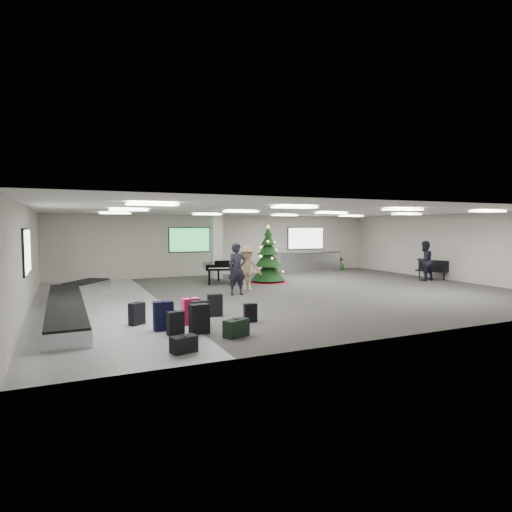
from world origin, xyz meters
name	(u,v)px	position (x,y,z in m)	size (l,w,h in m)	color
ground	(288,293)	(0.00, 0.00, 0.00)	(18.00, 18.00, 0.00)	#3B3936
room_envelope	(272,233)	(-0.38, 0.67, 2.33)	(18.02, 14.02, 3.21)	#AEA79F
baggage_carousel	(71,302)	(-7.84, -0.08, 0.21)	(2.28, 9.71, 0.43)	silver
service_counter	(308,262)	(5.00, 6.65, 0.55)	(4.05, 0.65, 1.08)	silver
suitcase_0	(199,319)	(-5.06, -4.75, 0.36)	(0.48, 0.29, 0.74)	black
suitcase_1	(200,314)	(-4.85, -4.13, 0.34)	(0.45, 0.25, 0.71)	black
pink_suitcase	(191,311)	(-4.99, -3.74, 0.35)	(0.48, 0.31, 0.73)	#DD1C57
suitcase_3	(215,305)	(-4.06, -3.00, 0.32)	(0.47, 0.32, 0.67)	black
navy_suitcase	(163,316)	(-5.78, -4.07, 0.37)	(0.48, 0.29, 0.75)	black
suitcase_5	(176,323)	(-5.63, -4.68, 0.29)	(0.41, 0.26, 0.59)	black
green_duffel	(236,328)	(-4.35, -5.39, 0.21)	(0.69, 0.54, 0.43)	black
suitcase_7	(250,313)	(-3.42, -4.11, 0.25)	(0.37, 0.22, 0.52)	black
suitcase_8	(137,314)	(-6.29, -3.20, 0.30)	(0.46, 0.40, 0.61)	black
black_duffel	(184,344)	(-5.81, -6.14, 0.17)	(0.58, 0.40, 0.36)	black
christmas_tree	(268,262)	(0.70, 3.19, 0.92)	(1.89, 1.89, 2.69)	maroon
grand_piano	(220,266)	(-1.45, 3.82, 0.77)	(1.81, 2.15, 1.08)	black
bench	(433,269)	(8.55, 0.77, 0.52)	(1.07, 1.54, 0.93)	black
traveler_a	(237,269)	(-2.02, 0.31, 0.98)	(0.72, 0.47, 1.97)	black
traveler_b	(247,268)	(-1.20, 1.26, 0.91)	(1.18, 0.68, 1.82)	#967E5D
traveler_bench	(424,261)	(7.75, 0.56, 0.95)	(0.92, 0.72, 1.90)	black
potted_plant_left	(274,266)	(2.48, 6.05, 0.42)	(0.46, 0.37, 0.84)	#133B19
potted_plant_right	(341,263)	(7.13, 6.44, 0.38)	(0.42, 0.42, 0.76)	#133B19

